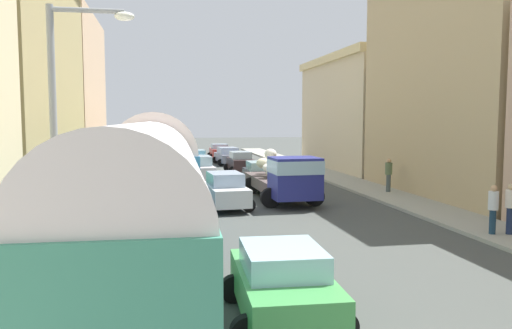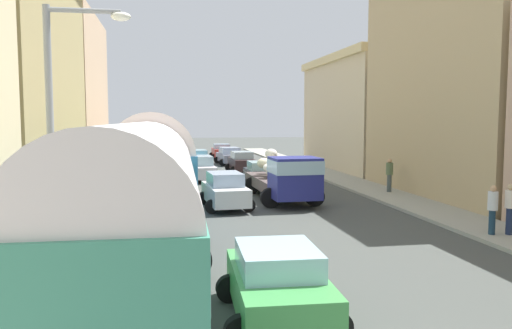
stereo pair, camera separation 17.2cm
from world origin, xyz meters
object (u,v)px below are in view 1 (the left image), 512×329
(car_6, at_px, (200,168))
(streetlamp_near, at_px, (66,124))
(car_7, at_px, (195,159))
(car_0, at_px, (260,174))
(parked_bus_2, at_px, (153,154))
(car_1, at_px, (240,162))
(pedestrian_1, at_px, (389,174))
(car_3, at_px, (219,151))
(parked_bus_0, at_px, (139,216))
(parked_bus_1, at_px, (150,166))
(pedestrian_2, at_px, (493,208))
(pedestrian_0, at_px, (510,207))
(car_5, at_px, (225,191))
(car_2, at_px, (228,156))
(car_4, at_px, (282,283))
(cargo_truck_0, at_px, (284,177))
(parked_bus_3, at_px, (155,143))

(car_6, bearing_deg, streetlamp_near, -102.08)
(car_7, bearing_deg, car_0, -76.15)
(parked_bus_2, bearing_deg, car_0, 15.01)
(car_1, height_order, pedestrian_1, pedestrian_1)
(car_1, distance_m, car_3, 13.20)
(parked_bus_0, height_order, parked_bus_1, parked_bus_1)
(parked_bus_2, xyz_separation_m, pedestrian_2, (11.30, -12.60, -1.10))
(parked_bus_0, distance_m, pedestrian_0, 13.01)
(pedestrian_0, distance_m, pedestrian_1, 10.05)
(parked_bus_1, height_order, car_3, parked_bus_1)
(parked_bus_0, height_order, pedestrian_2, parked_bus_0)
(pedestrian_2, height_order, streetlamp_near, streetlamp_near)
(car_1, relative_size, car_5, 0.97)
(car_2, height_order, pedestrian_2, pedestrian_2)
(car_0, bearing_deg, car_2, 89.97)
(car_5, bearing_deg, car_2, 82.32)
(parked_bus_2, relative_size, streetlamp_near, 1.42)
(parked_bus_0, distance_m, car_0, 20.62)
(parked_bus_1, bearing_deg, parked_bus_2, 90.00)
(car_7, bearing_deg, car_4, -90.72)
(parked_bus_2, xyz_separation_m, pedestrian_0, (11.85, -12.72, -1.07))
(car_6, bearing_deg, parked_bus_1, -101.37)
(car_0, height_order, car_7, car_7)
(car_4, height_order, pedestrian_1, pedestrian_1)
(car_2, height_order, pedestrian_1, pedestrian_1)
(cargo_truck_0, distance_m, streetlamp_near, 14.34)
(car_4, xyz_separation_m, car_6, (0.13, 23.40, 0.04))
(pedestrian_0, bearing_deg, car_5, 139.21)
(pedestrian_0, xyz_separation_m, streetlamp_near, (-13.49, -3.08, 2.82))
(car_4, height_order, car_5, car_5)
(parked_bus_3, xyz_separation_m, streetlamp_near, (-1.64, -24.81, 1.58))
(car_5, bearing_deg, pedestrian_1, 15.99)
(pedestrian_1, relative_size, pedestrian_2, 1.07)
(car_0, bearing_deg, parked_bus_0, -107.28)
(car_4, distance_m, streetlamp_near, 5.86)
(parked_bus_0, bearing_deg, car_2, 79.92)
(car_4, bearing_deg, car_0, 80.32)
(car_7, bearing_deg, car_3, 71.54)
(parked_bus_1, bearing_deg, car_2, 76.46)
(parked_bus_1, distance_m, pedestrian_1, 13.80)
(car_6, bearing_deg, pedestrian_0, -63.49)
(car_2, distance_m, pedestrian_2, 29.46)
(car_6, bearing_deg, parked_bus_2, -118.58)
(car_1, relative_size, pedestrian_2, 2.13)
(car_6, bearing_deg, cargo_truck_0, -70.49)
(parked_bus_0, bearing_deg, pedestrian_1, 51.44)
(pedestrian_2, bearing_deg, car_0, 110.04)
(parked_bus_0, relative_size, parked_bus_3, 0.95)
(pedestrian_0, relative_size, pedestrian_1, 0.96)
(car_1, bearing_deg, car_3, 90.21)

